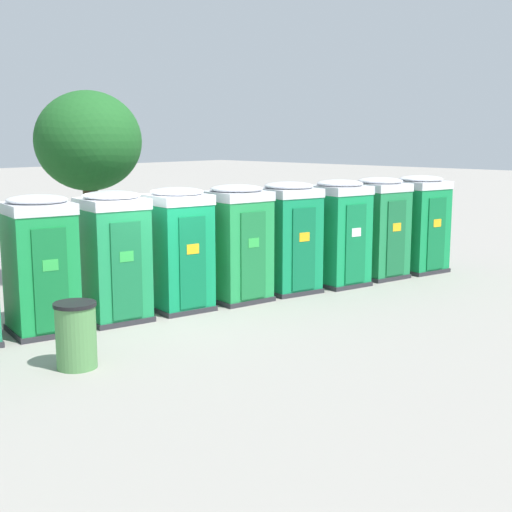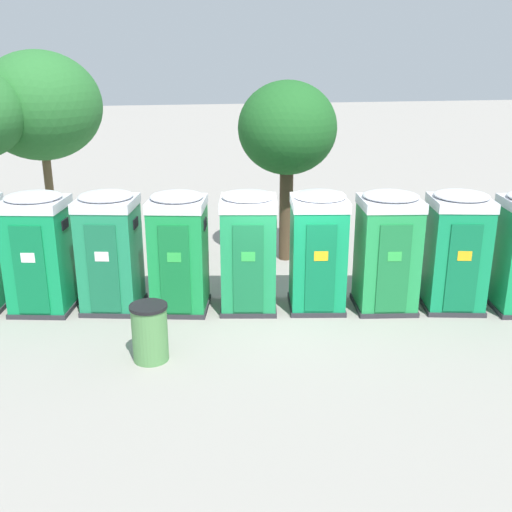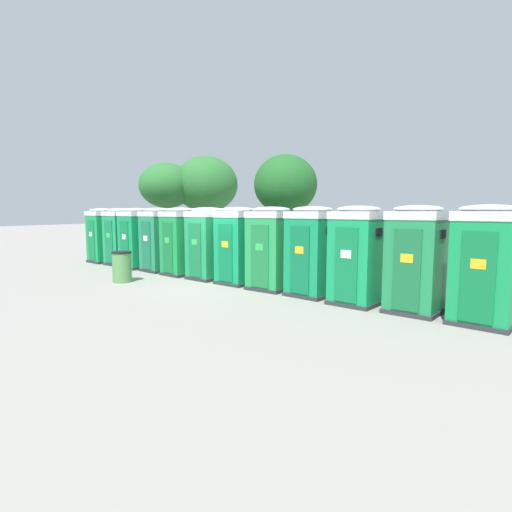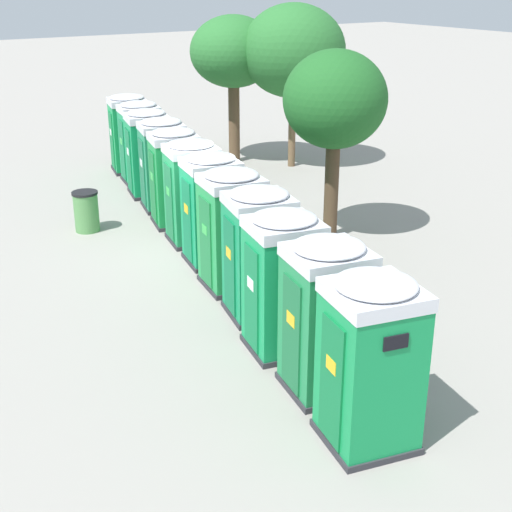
% 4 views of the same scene
% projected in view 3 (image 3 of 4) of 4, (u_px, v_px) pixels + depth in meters
% --- Properties ---
extents(ground_plane, '(120.00, 120.00, 0.00)m').
position_uv_depth(ground_plane, '(220.00, 282.00, 13.67)').
color(ground_plane, gray).
extents(portapotty_0, '(1.47, 1.45, 2.54)m').
position_uv_depth(portapotty_0, '(103.00, 235.00, 18.78)').
color(portapotty_0, '#2D2D33').
rests_on(portapotty_0, ground).
extents(portapotty_1, '(1.37, 1.39, 2.54)m').
position_uv_depth(portapotty_1, '(120.00, 236.00, 17.88)').
color(portapotty_1, '#2D2D33').
rests_on(portapotty_1, ground).
extents(portapotty_2, '(1.47, 1.45, 2.54)m').
position_uv_depth(portapotty_2, '(137.00, 238.00, 16.87)').
color(portapotty_2, '#2D2D33').
rests_on(portapotty_2, ground).
extents(portapotty_3, '(1.44, 1.44, 2.54)m').
position_uv_depth(portapotty_3, '(159.00, 239.00, 15.97)').
color(portapotty_3, '#2D2D33').
rests_on(portapotty_3, ground).
extents(portapotty_4, '(1.41, 1.43, 2.54)m').
position_uv_depth(portapotty_4, '(180.00, 241.00, 14.99)').
color(portapotty_4, '#2D2D33').
rests_on(portapotty_4, ground).
extents(portapotty_5, '(1.38, 1.40, 2.54)m').
position_uv_depth(portapotty_5, '(207.00, 243.00, 14.08)').
color(portapotty_5, '#2D2D33').
rests_on(portapotty_5, ground).
extents(portapotty_6, '(1.36, 1.39, 2.54)m').
position_uv_depth(portapotty_6, '(238.00, 245.00, 13.16)').
color(portapotty_6, '#2D2D33').
rests_on(portapotty_6, ground).
extents(portapotty_7, '(1.40, 1.38, 2.54)m').
position_uv_depth(portapotty_7, '(271.00, 248.00, 12.19)').
color(portapotty_7, '#2D2D33').
rests_on(portapotty_7, ground).
extents(portapotty_8, '(1.44, 1.44, 2.54)m').
position_uv_depth(portapotty_8, '(312.00, 251.00, 11.27)').
color(portapotty_8, '#2D2D33').
rests_on(portapotty_8, ground).
extents(portapotty_9, '(1.39, 1.41, 2.54)m').
position_uv_depth(portapotty_9, '(357.00, 255.00, 10.24)').
color(portapotty_9, '#2D2D33').
rests_on(portapotty_9, ground).
extents(portapotty_10, '(1.39, 1.40, 2.54)m').
position_uv_depth(portapotty_10, '(416.00, 259.00, 9.37)').
color(portapotty_10, '#2D2D33').
rests_on(portapotty_10, ground).
extents(portapotty_11, '(1.44, 1.42, 2.54)m').
position_uv_depth(portapotty_11, '(485.00, 264.00, 8.39)').
color(portapotty_11, '#2D2D33').
rests_on(portapotty_11, ground).
extents(street_tree_0, '(3.40, 3.40, 5.35)m').
position_uv_depth(street_tree_0, '(206.00, 185.00, 21.56)').
color(street_tree_0, brown).
rests_on(street_tree_0, ground).
extents(street_tree_1, '(2.92, 2.92, 4.95)m').
position_uv_depth(street_tree_1, '(167.00, 187.00, 21.22)').
color(street_tree_1, brown).
rests_on(street_tree_1, ground).
extents(street_tree_2, '(2.48, 2.48, 4.61)m').
position_uv_depth(street_tree_2, '(285.00, 186.00, 15.71)').
color(street_tree_2, '#4C3826').
rests_on(street_tree_2, ground).
extents(trash_can, '(0.66, 0.66, 1.05)m').
position_uv_depth(trash_can, '(122.00, 267.00, 13.53)').
color(trash_can, '#518C4C').
rests_on(trash_can, ground).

